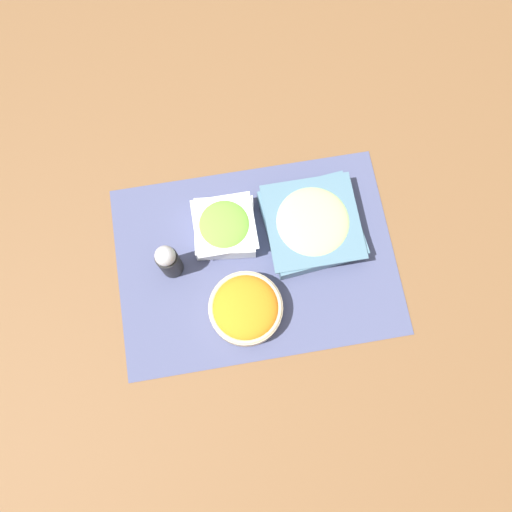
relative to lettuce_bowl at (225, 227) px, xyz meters
name	(u,v)px	position (x,y,z in m)	size (l,w,h in m)	color
ground_plane	(256,260)	(-0.05, 0.07, -0.03)	(3.00, 3.00, 0.00)	brown
placemat	(256,260)	(-0.05, 0.07, -0.03)	(0.57, 0.40, 0.00)	#474C70
lettuce_bowl	(225,227)	(0.00, 0.00, 0.00)	(0.13, 0.13, 0.06)	white
cucumber_bowl	(312,224)	(-0.18, 0.02, 0.00)	(0.20, 0.20, 0.05)	slate
carrot_bowl	(246,308)	(-0.02, 0.17, 0.00)	(0.14, 0.14, 0.06)	#C6B28E
pepper_shaker	(168,261)	(0.12, 0.06, 0.03)	(0.04, 0.04, 0.11)	black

